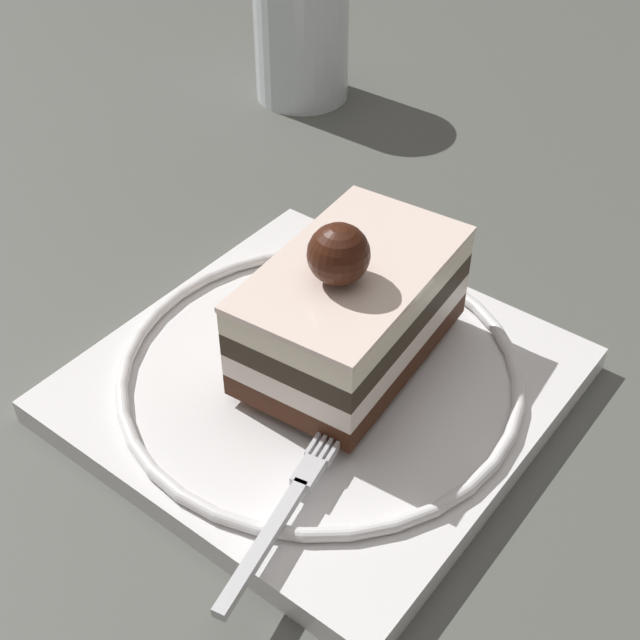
{
  "coord_description": "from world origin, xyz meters",
  "views": [
    {
      "loc": [
        -0.27,
        -0.21,
        0.32
      ],
      "look_at": [
        -0.03,
        -0.01,
        0.05
      ],
      "focal_mm": 48.67,
      "sensor_mm": 36.0,
      "label": 1
    }
  ],
  "objects_px": {
    "dessert_plate": "(320,380)",
    "cake_slice": "(351,307)",
    "fork": "(291,500)",
    "drink_glass_far": "(301,36)"
  },
  "relations": [
    {
      "from": "dessert_plate",
      "to": "fork",
      "type": "height_order",
      "value": "fork"
    },
    {
      "from": "dessert_plate",
      "to": "cake_slice",
      "type": "xyz_separation_m",
      "value": [
        0.02,
        -0.0,
        0.04
      ]
    },
    {
      "from": "fork",
      "to": "dessert_plate",
      "type": "bearing_deg",
      "value": 31.93
    },
    {
      "from": "cake_slice",
      "to": "drink_glass_far",
      "type": "distance_m",
      "value": 0.33
    },
    {
      "from": "dessert_plate",
      "to": "cake_slice",
      "type": "bearing_deg",
      "value": -14.79
    },
    {
      "from": "drink_glass_far",
      "to": "cake_slice",
      "type": "bearing_deg",
      "value": -134.73
    },
    {
      "from": "cake_slice",
      "to": "drink_glass_far",
      "type": "relative_size",
      "value": 1.15
    },
    {
      "from": "cake_slice",
      "to": "fork",
      "type": "height_order",
      "value": "cake_slice"
    },
    {
      "from": "dessert_plate",
      "to": "cake_slice",
      "type": "distance_m",
      "value": 0.04
    },
    {
      "from": "dessert_plate",
      "to": "drink_glass_far",
      "type": "bearing_deg",
      "value": 42.53
    }
  ]
}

